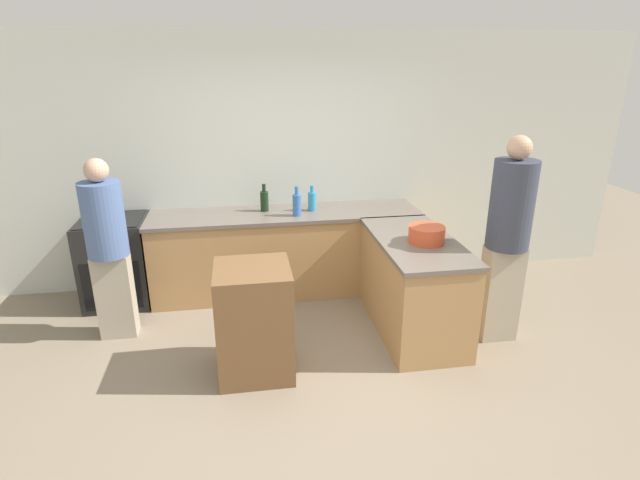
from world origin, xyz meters
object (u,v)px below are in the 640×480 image
Objects in this scene: range_oven at (117,261)px; person_at_peninsula at (508,234)px; dish_soap_bottle at (312,201)px; person_by_range at (108,245)px; island_table at (254,321)px; water_bottle_blue at (297,204)px; wine_bottle_dark at (264,200)px; mixing_bowl at (427,234)px.

person_at_peninsula is at bearing -20.41° from range_oven.
range_oven is 2.11m from dish_soap_bottle.
island_table is at bearing -32.42° from person_by_range.
water_bottle_blue is (-0.18, -0.16, 0.01)m from dish_soap_bottle.
person_by_range is (-1.41, -0.79, -0.12)m from wine_bottle_dark.
person_at_peninsula is (1.99, -1.39, -0.01)m from wine_bottle_dark.
person_at_peninsula is (3.40, -0.60, 0.11)m from person_by_range.
island_table reaches higher than range_oven.
wine_bottle_dark is 1.62m from person_by_range.
dish_soap_bottle reaches higher than mixing_bowl.
water_bottle_blue reaches higher than island_table.
person_by_range is at bearing 171.71° from mixing_bowl.
wine_bottle_dark reaches higher than island_table.
person_at_peninsula is at bearing 4.57° from island_table.
water_bottle_blue is (0.32, -0.22, 0.01)m from wine_bottle_dark.
water_bottle_blue is at bearing -35.23° from wine_bottle_dark.
person_by_range is at bearing 170.00° from person_at_peninsula.
dish_soap_bottle is at bearing 0.39° from range_oven.
range_oven is 2.86× the size of mixing_bowl.
water_bottle_blue is (-1.03, 0.97, 0.05)m from mixing_bowl.
person_by_range is 3.46m from person_at_peninsula.
water_bottle_blue is 2.04m from person_at_peninsula.
range_oven is 3.11× the size of wine_bottle_dark.
person_by_range reaches higher than island_table.
wine_bottle_dark is at bearing 83.08° from island_table.
person_at_peninsula reaches higher than island_table.
dish_soap_bottle is at bearing 20.89° from person_by_range.
person_by_range is (-1.91, -0.73, -0.11)m from dish_soap_bottle.
water_bottle_blue reaches higher than dish_soap_bottle.
range_oven is 0.55× the size of person_by_range.
wine_bottle_dark is (0.19, 1.56, 0.55)m from island_table.
dish_soap_bottle is 0.24m from water_bottle_blue.
water_bottle_blue reaches higher than wine_bottle_dark.
mixing_bowl is 0.19× the size of person_by_range.
dish_soap_bottle is at bearing -7.13° from wine_bottle_dark.
wine_bottle_dark is at bearing 29.30° from person_by_range.
water_bottle_blue is at bearing 136.66° from mixing_bowl.
dish_soap_bottle is (-0.84, 1.13, 0.04)m from mixing_bowl.
wine_bottle_dark reaches higher than mixing_bowl.
range_oven is at bearing 100.26° from person_by_range.
mixing_bowl is 2.78m from person_by_range.
person_by_range is (0.13, -0.71, 0.44)m from range_oven.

